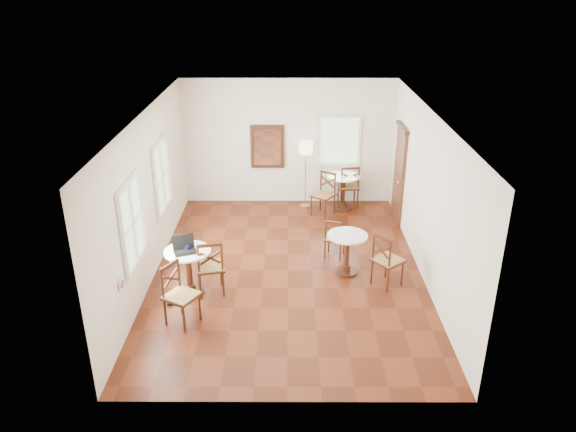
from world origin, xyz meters
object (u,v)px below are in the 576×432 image
at_px(chair_back_a, 348,186).
at_px(mouse, 192,245).
at_px(laptop, 184,247).
at_px(power_adapter, 170,304).
at_px(chair_mid_b, 387,260).
at_px(navy_mug, 187,248).
at_px(cafe_table_near, 189,267).
at_px(chair_back_b, 324,194).
at_px(cafe_table_back, 343,188).
at_px(chair_near_b, 180,295).
at_px(floor_lamp, 306,152).
at_px(cafe_table_mid, 347,249).
at_px(chair_mid_a, 335,238).
at_px(water_glass, 175,246).
at_px(chair_near_a, 210,267).

bearing_deg(chair_back_a, mouse, 46.06).
relative_size(laptop, power_adapter, 4.66).
xyz_separation_m(chair_mid_b, navy_mug, (-3.47, -0.30, 0.39)).
bearing_deg(mouse, cafe_table_near, -131.21).
bearing_deg(chair_mid_b, chair_back_b, -22.79).
bearing_deg(mouse, laptop, -141.71).
relative_size(laptop, navy_mug, 4.21).
bearing_deg(cafe_table_back, chair_near_b, -122.62).
bearing_deg(floor_lamp, chair_back_b, -49.56).
bearing_deg(cafe_table_mid, laptop, -165.14).
xyz_separation_m(chair_mid_a, mouse, (-2.58, -1.21, 0.46)).
height_order(cafe_table_near, cafe_table_mid, cafe_table_near).
xyz_separation_m(chair_near_b, chair_mid_b, (3.47, 1.17, -0.01)).
bearing_deg(chair_near_b, laptop, 33.58).
bearing_deg(chair_mid_b, cafe_table_mid, 17.35).
bearing_deg(navy_mug, laptop, -158.90).
bearing_deg(water_glass, chair_mid_a, 24.66).
bearing_deg(cafe_table_near, laptop, -161.37).
bearing_deg(chair_back_a, chair_near_a, 50.09).
distance_m(chair_near_b, floor_lamp, 5.35).
xyz_separation_m(cafe_table_back, chair_back_b, (-0.47, -0.34, -0.02)).
relative_size(floor_lamp, navy_mug, 14.80).
bearing_deg(chair_back_b, cafe_table_back, 71.43).
relative_size(chair_near_b, chair_mid_b, 1.01).
xyz_separation_m(chair_mid_b, chair_back_a, (-0.33, 3.65, 0.03)).
bearing_deg(cafe_table_near, power_adapter, -127.40).
height_order(chair_mid_a, water_glass, water_glass).
xyz_separation_m(cafe_table_back, laptop, (-3.05, -3.83, 0.39)).
xyz_separation_m(chair_near_a, mouse, (-0.32, 0.15, 0.34)).
relative_size(cafe_table_back, mouse, 9.41).
xyz_separation_m(cafe_table_near, chair_mid_a, (2.63, 1.38, -0.12)).
relative_size(chair_back_a, floor_lamp, 0.66).
distance_m(chair_near_b, water_glass, 1.05).
height_order(laptop, navy_mug, laptop).
bearing_deg(chair_mid_a, cafe_table_mid, 123.44).
distance_m(chair_back_b, power_adapter, 4.80).
xyz_separation_m(cafe_table_near, water_glass, (-0.22, 0.07, 0.37)).
bearing_deg(chair_near_b, navy_mug, 30.37).
relative_size(chair_mid_a, chair_back_a, 0.77).
relative_size(cafe_table_back, laptop, 1.84).
bearing_deg(water_glass, cafe_table_mid, 12.42).
height_order(floor_lamp, water_glass, floor_lamp).
bearing_deg(mouse, chair_mid_a, 1.08).
distance_m(mouse, water_glass, 0.29).
relative_size(floor_lamp, water_glass, 17.33).
relative_size(chair_near_b, laptop, 2.25).
distance_m(chair_near_a, water_glass, 0.70).
bearing_deg(cafe_table_near, water_glass, 161.39).
bearing_deg(navy_mug, power_adapter, -127.51).
bearing_deg(power_adapter, cafe_table_back, 51.83).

